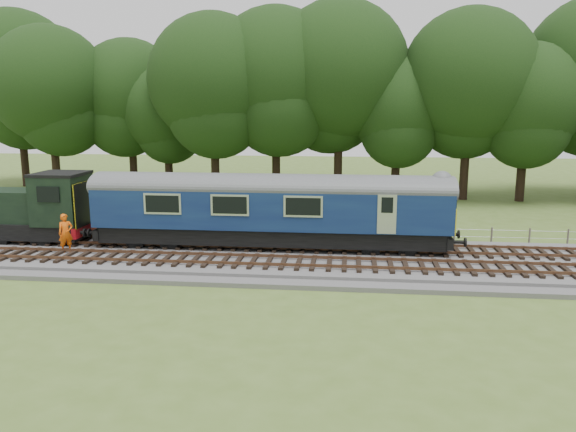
# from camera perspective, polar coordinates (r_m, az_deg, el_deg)

# --- Properties ---
(ground) EXTENTS (120.00, 120.00, 0.00)m
(ground) POSITION_cam_1_polar(r_m,az_deg,el_deg) (27.58, 5.73, -4.76)
(ground) COLOR #4E6926
(ground) RESTS_ON ground
(ballast) EXTENTS (70.00, 7.00, 0.35)m
(ballast) POSITION_cam_1_polar(r_m,az_deg,el_deg) (27.53, 5.74, -4.41)
(ballast) COLOR #4C4C4F
(ballast) RESTS_ON ground
(track_north) EXTENTS (67.20, 2.40, 0.21)m
(track_north) POSITION_cam_1_polar(r_m,az_deg,el_deg) (28.82, 5.78, -3.22)
(track_north) COLOR black
(track_north) RESTS_ON ballast
(track_south) EXTENTS (67.20, 2.40, 0.21)m
(track_south) POSITION_cam_1_polar(r_m,az_deg,el_deg) (25.93, 5.71, -4.84)
(track_south) COLOR black
(track_south) RESTS_ON ballast
(fence) EXTENTS (64.00, 0.12, 1.00)m
(fence) POSITION_cam_1_polar(r_m,az_deg,el_deg) (31.93, 5.82, -2.57)
(fence) COLOR #6B6054
(fence) RESTS_ON ground
(tree_line) EXTENTS (70.00, 8.00, 18.00)m
(tree_line) POSITION_cam_1_polar(r_m,az_deg,el_deg) (49.12, 6.02, 2.21)
(tree_line) COLOR black
(tree_line) RESTS_ON ground
(dmu_railcar) EXTENTS (18.05, 2.86, 3.88)m
(dmu_railcar) POSITION_cam_1_polar(r_m,az_deg,el_deg) (28.64, -1.79, 1.23)
(dmu_railcar) COLOR black
(dmu_railcar) RESTS_ON ground
(shunter_loco) EXTENTS (8.91, 2.60, 3.38)m
(shunter_loco) POSITION_cam_1_polar(r_m,az_deg,el_deg) (33.64, -25.99, 0.48)
(shunter_loco) COLOR black
(shunter_loco) RESTS_ON ground
(worker) EXTENTS (0.84, 0.82, 1.94)m
(worker) POSITION_cam_1_polar(r_m,az_deg,el_deg) (29.98, -21.65, -1.62)
(worker) COLOR #F95E0D
(worker) RESTS_ON ballast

